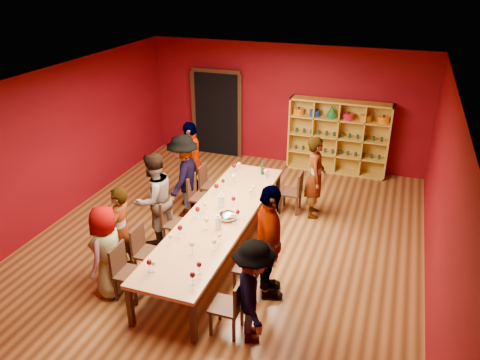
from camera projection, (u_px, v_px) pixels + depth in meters
name	position (u px, v px, depth m)	size (l,w,h in m)	color
room_shell	(218.00, 176.00, 7.82)	(7.10, 9.10, 3.04)	#593217
tasting_table	(219.00, 218.00, 8.16)	(1.10, 4.50, 0.75)	#B4804B
doorway	(217.00, 113.00, 12.30)	(1.40, 0.17, 2.30)	black
shelving_unit	(338.00, 133.00, 11.30)	(2.40, 0.40, 1.80)	#B58C28
chair_person_left_0	(125.00, 269.00, 7.15)	(0.42, 0.42, 0.89)	black
person_left_0	(107.00, 251.00, 7.12)	(0.74, 0.40, 1.51)	#4F4F54
chair_person_left_1	(144.00, 249.00, 7.65)	(0.42, 0.42, 0.89)	black
person_left_1	(121.00, 230.00, 7.66)	(0.56, 0.41, 1.54)	#151C3A
chair_person_left_2	(172.00, 220.00, 8.50)	(0.42, 0.42, 0.89)	black
person_left_2	(154.00, 199.00, 8.43)	(0.85, 0.47, 1.75)	#49494E
chair_person_left_3	(197.00, 194.00, 9.43)	(0.42, 0.42, 0.89)	black
person_left_3	(184.00, 176.00, 9.36)	(1.11, 0.46, 1.72)	#5E8EC2
chair_person_left_4	(208.00, 183.00, 9.92)	(0.42, 0.42, 0.89)	black
person_left_4	(192.00, 163.00, 9.85)	(1.06, 0.48, 1.82)	#47484C
chair_person_right_0	(232.00, 304.00, 6.43)	(0.42, 0.42, 0.89)	black
person_right_0	(254.00, 292.00, 6.22)	(1.00, 0.41, 1.55)	#515056
chair_person_right_1	(253.00, 265.00, 7.25)	(0.42, 0.42, 0.89)	black
person_right_1	(269.00, 243.00, 6.99)	(1.11, 0.50, 1.89)	white
chair_person_right_4	(295.00, 190.00, 9.61)	(0.42, 0.42, 0.89)	black
person_right_4	(315.00, 177.00, 9.34)	(0.62, 0.45, 1.70)	#567FB2
wine_glass_0	(205.00, 204.00, 8.22)	(0.08, 0.08, 0.19)	silver
wine_glass_1	(149.00, 263.00, 6.62)	(0.08, 0.08, 0.20)	silver
wine_glass_2	(153.00, 264.00, 6.63)	(0.07, 0.07, 0.18)	silver
wine_glass_3	(192.00, 275.00, 6.36)	(0.08, 0.08, 0.20)	silver
wine_glass_4	(234.00, 166.00, 9.68)	(0.09, 0.09, 0.22)	silver
wine_glass_5	(180.00, 228.00, 7.45)	(0.09, 0.09, 0.21)	silver
wine_glass_6	(234.00, 216.00, 7.82)	(0.08, 0.08, 0.21)	silver
wine_glass_7	(198.00, 210.00, 8.01)	(0.09, 0.09, 0.21)	silver
wine_glass_8	(266.00, 171.00, 9.48)	(0.08, 0.08, 0.20)	silver
wine_glass_9	(253.00, 188.00, 8.85)	(0.07, 0.07, 0.18)	silver
wine_glass_10	(199.00, 265.00, 6.58)	(0.08, 0.08, 0.19)	silver
wine_glass_11	(214.00, 242.00, 7.12)	(0.08, 0.08, 0.19)	silver
wine_glass_12	(239.00, 164.00, 9.82)	(0.08, 0.08, 0.19)	silver
wine_glass_13	(238.00, 212.00, 7.97)	(0.07, 0.07, 0.19)	silver
wine_glass_14	(264.00, 169.00, 9.55)	(0.09, 0.09, 0.22)	silver
wine_glass_15	(171.00, 237.00, 7.27)	(0.07, 0.07, 0.18)	silver
wine_glass_16	(216.00, 187.00, 8.81)	(0.09, 0.09, 0.22)	silver
wine_glass_17	(192.00, 244.00, 7.02)	(0.09, 0.09, 0.22)	silver
wine_glass_18	(223.00, 181.00, 9.10)	(0.07, 0.07, 0.18)	silver
wine_glass_19	(219.00, 236.00, 7.30)	(0.07, 0.07, 0.18)	silver
wine_glass_20	(233.00, 177.00, 9.20)	(0.09, 0.09, 0.22)	silver
wine_glass_21	(233.00, 199.00, 8.39)	(0.08, 0.08, 0.19)	silver
wine_glass_22	(250.00, 191.00, 8.68)	(0.08, 0.08, 0.19)	silver
wine_glass_23	(206.00, 220.00, 7.68)	(0.09, 0.09, 0.22)	silver
spittoon_bowl	(227.00, 216.00, 7.98)	(0.31, 0.31, 0.17)	silver
carafe_a	(221.00, 201.00, 8.35)	(0.12, 0.12, 0.28)	silver
carafe_b	(218.00, 223.00, 7.68)	(0.13, 0.13, 0.26)	silver
wine_bottle	(263.00, 169.00, 9.65)	(0.10, 0.10, 0.31)	#123315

